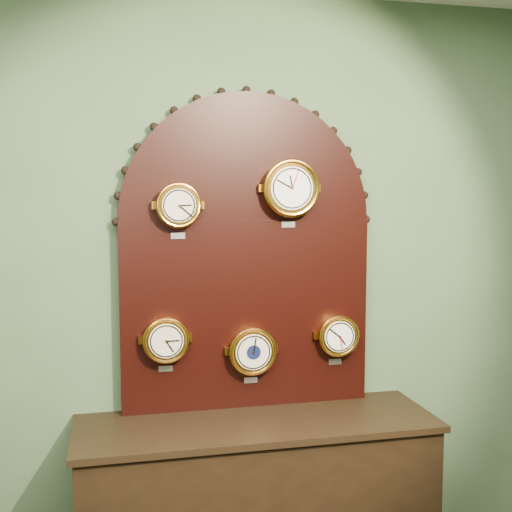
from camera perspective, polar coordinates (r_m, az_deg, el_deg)
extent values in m
plane|color=#4A6646|center=(3.16, -1.02, -2.81)|extent=(4.00, 0.00, 4.00)
cube|color=black|center=(3.21, 0.09, -21.47)|extent=(1.60, 0.50, 0.80)
cube|color=black|center=(3.13, -0.82, -5.12)|extent=(1.20, 0.06, 0.90)
cylinder|color=black|center=(3.08, -0.84, 3.14)|extent=(1.20, 0.06, 1.20)
cylinder|color=orange|center=(2.97, -6.86, 4.45)|extent=(0.19, 0.08, 0.19)
torus|color=orange|center=(2.93, -6.79, 4.44)|extent=(0.21, 0.02, 0.21)
cylinder|color=beige|center=(2.93, -6.77, 4.44)|extent=(0.15, 0.01, 0.15)
cube|color=#B9BAC1|center=(2.99, -6.87, 1.77)|extent=(0.06, 0.01, 0.03)
cylinder|color=orange|center=(3.07, 2.99, 5.97)|extent=(0.25, 0.08, 0.25)
torus|color=orange|center=(3.03, 3.16, 5.97)|extent=(0.27, 0.03, 0.27)
cylinder|color=white|center=(3.03, 3.20, 5.97)|extent=(0.20, 0.01, 0.20)
cube|color=#B9BAC1|center=(3.09, 2.86, 2.78)|extent=(0.07, 0.01, 0.03)
cylinder|color=orange|center=(3.04, -7.95, -7.25)|extent=(0.20, 0.08, 0.20)
torus|color=orange|center=(3.00, -7.90, -7.39)|extent=(0.22, 0.02, 0.22)
cylinder|color=beige|center=(3.00, -7.89, -7.42)|extent=(0.16, 0.01, 0.16)
cube|color=#B9BAC1|center=(3.09, -7.95, -9.77)|extent=(0.07, 0.01, 0.03)
cylinder|color=orange|center=(3.11, -0.38, -8.28)|extent=(0.21, 0.08, 0.21)
torus|color=orange|center=(3.08, -0.25, -8.43)|extent=(0.23, 0.02, 0.23)
cylinder|color=beige|center=(3.07, -0.22, -8.46)|extent=(0.17, 0.01, 0.17)
cube|color=#B9BAC1|center=(3.17, -0.47, -10.85)|extent=(0.07, 0.01, 0.03)
cylinder|color=#0C1437|center=(3.07, -0.20, -8.47)|extent=(0.07, 0.00, 0.07)
cylinder|color=orange|center=(3.22, 7.13, -6.90)|extent=(0.19, 0.08, 0.19)
torus|color=orange|center=(3.19, 7.33, -7.03)|extent=(0.21, 0.02, 0.21)
cylinder|color=white|center=(3.18, 7.37, -7.05)|extent=(0.15, 0.01, 0.15)
cube|color=#B9BAC1|center=(3.27, 6.95, -9.21)|extent=(0.06, 0.01, 0.03)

